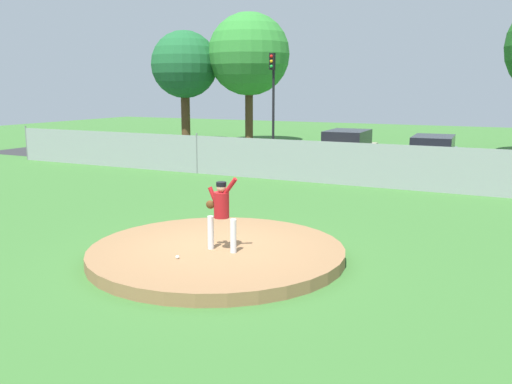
# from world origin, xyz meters

# --- Properties ---
(ground_plane) EXTENTS (80.00, 80.00, 0.00)m
(ground_plane) POSITION_xyz_m (0.00, 6.00, 0.00)
(ground_plane) COLOR #386B2D
(asphalt_strip) EXTENTS (44.00, 7.00, 0.01)m
(asphalt_strip) POSITION_xyz_m (0.00, 14.50, 0.00)
(asphalt_strip) COLOR #2B2B2D
(asphalt_strip) RESTS_ON ground_plane
(pitchers_mound) EXTENTS (5.50, 5.50, 0.25)m
(pitchers_mound) POSITION_xyz_m (0.00, 0.00, 0.13)
(pitchers_mound) COLOR olive
(pitchers_mound) RESTS_ON ground_plane
(pitcher_youth) EXTENTS (0.78, 0.32, 1.59)m
(pitcher_youth) POSITION_xyz_m (0.23, -0.19, 1.16)
(pitcher_youth) COLOR silver
(pitcher_youth) RESTS_ON pitchers_mound
(baseball) EXTENTS (0.07, 0.07, 0.07)m
(baseball) POSITION_xyz_m (-0.29, -1.08, 0.29)
(baseball) COLOR white
(baseball) RESTS_ON pitchers_mound
(chainlink_fence) EXTENTS (34.01, 0.07, 1.72)m
(chainlink_fence) POSITION_xyz_m (0.00, 10.00, 0.81)
(chainlink_fence) COLOR gray
(chainlink_fence) RESTS_ON ground_plane
(parked_car_slate) EXTENTS (2.04, 4.70, 1.61)m
(parked_car_slate) POSITION_xyz_m (2.26, 14.45, 0.77)
(parked_car_slate) COLOR slate
(parked_car_slate) RESTS_ON ground_plane
(parked_car_champagne) EXTENTS (2.04, 4.56, 1.75)m
(parked_car_champagne) POSITION_xyz_m (-1.39, 14.06, 0.83)
(parked_car_champagne) COLOR tan
(parked_car_champagne) RESTS_ON ground_plane
(traffic_cone_orange) EXTENTS (0.40, 0.40, 0.55)m
(traffic_cone_orange) POSITION_xyz_m (0.42, 11.87, 0.26)
(traffic_cone_orange) COLOR orange
(traffic_cone_orange) RESTS_ON asphalt_strip
(traffic_light_near) EXTENTS (0.28, 0.46, 5.50)m
(traffic_light_near) POSITION_xyz_m (-7.15, 18.62, 3.72)
(traffic_light_near) COLOR black
(traffic_light_near) RESTS_ON ground_plane
(tree_bushy_near) EXTENTS (4.37, 4.37, 7.31)m
(tree_bushy_near) POSITION_xyz_m (-14.69, 21.17, 5.07)
(tree_bushy_near) COLOR #4C331E
(tree_bushy_near) RESTS_ON ground_plane
(tree_broad_left) EXTENTS (5.30, 5.30, 8.41)m
(tree_broad_left) POSITION_xyz_m (-10.75, 22.75, 5.73)
(tree_broad_left) COLOR #4C331E
(tree_broad_left) RESTS_ON ground_plane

